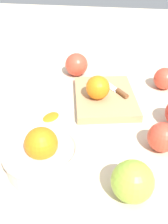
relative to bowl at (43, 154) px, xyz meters
name	(u,v)px	position (x,y,z in m)	size (l,w,h in m)	color
ground_plane	(117,120)	(0.19, -0.15, -0.04)	(2.40, 2.40, 0.00)	beige
bowl	(43,154)	(0.00, 0.00, 0.00)	(0.17, 0.17, 0.10)	beige
cutting_board	(105,97)	(0.28, -0.11, -0.03)	(0.23, 0.17, 0.02)	tan
orange_on_board	(98,88)	(0.26, -0.09, 0.02)	(0.07, 0.07, 0.07)	orange
knife	(115,89)	(0.31, -0.14, -0.01)	(0.13, 0.11, 0.01)	silver
apple_back_right	(77,65)	(0.43, 0.00, 0.00)	(0.08, 0.08, 0.08)	#D6422D
apple_front_left	(163,137)	(0.09, -0.25, 0.00)	(0.07, 0.07, 0.07)	#D6422D
apple_front_right	(165,79)	(0.38, -0.29, 0.00)	(0.07, 0.07, 0.07)	#D6422D
apple_front_left_2	(132,181)	(-0.05, -0.18, 0.00)	(0.08, 0.08, 0.08)	#8EB738
citrus_peel	(51,116)	(0.18, 0.03, -0.03)	(0.05, 0.04, 0.01)	orange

